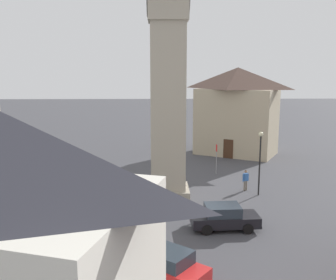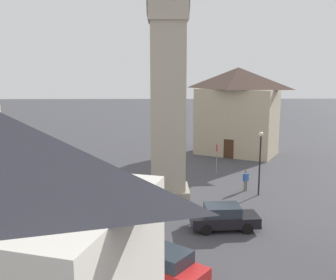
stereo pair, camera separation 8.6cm
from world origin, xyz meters
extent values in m
plane|color=#424247|center=(0.00, 0.00, 0.00)|extent=(200.00, 200.00, 0.00)
cube|color=gray|center=(0.00, 0.00, 0.30)|extent=(3.21, 3.21, 0.60)
cube|color=#ADA38E|center=(0.00, 0.00, 6.81)|extent=(2.57, 2.57, 12.42)
cube|color=#ADA38E|center=(0.00, 0.00, 14.44)|extent=(2.88, 2.88, 2.83)
cylinder|color=white|center=(0.00, 1.47, 14.44)|extent=(2.16, 0.04, 2.16)
torus|color=black|center=(0.00, 1.48, 14.44)|extent=(2.22, 0.06, 2.22)
cube|color=black|center=(0.32, 1.51, 14.44)|extent=(0.82, 0.02, 0.04)
cylinder|color=white|center=(0.00, -1.47, 14.44)|extent=(2.16, 0.04, 2.16)
torus|color=black|center=(0.00, -1.48, 14.44)|extent=(2.22, 0.06, 2.22)
cube|color=#2D5BB7|center=(-1.31, 10.71, 0.59)|extent=(4.43, 3.29, 0.64)
cube|color=#28333D|center=(-1.17, 10.64, 1.21)|extent=(2.56, 2.31, 0.64)
cylinder|color=black|center=(-2.76, 10.51, 0.32)|extent=(0.67, 0.47, 0.64)
cylinder|color=black|center=(-2.08, 11.96, 0.32)|extent=(0.67, 0.47, 0.64)
cylinder|color=black|center=(-0.54, 9.46, 0.32)|extent=(0.67, 0.47, 0.64)
cylinder|color=black|center=(0.14, 10.91, 0.32)|extent=(0.67, 0.47, 0.64)
cube|color=black|center=(-3.14, 11.57, 0.37)|extent=(0.82, 1.56, 0.16)
cube|color=red|center=(-12.47, 0.45, 0.59)|extent=(3.89, 4.26, 0.64)
cube|color=#28333D|center=(-12.56, 0.33, 1.21)|extent=(2.53, 2.61, 0.64)
cylinder|color=black|center=(-12.32, 1.91, 0.32)|extent=(0.57, 0.64, 0.64)
cylinder|color=black|center=(-11.07, 0.91, 0.32)|extent=(0.57, 0.64, 0.64)
cylinder|color=black|center=(-12.61, -1.01, 0.32)|extent=(0.57, 0.64, 0.64)
cube|color=black|center=(-11.20, 2.03, 0.37)|extent=(1.38, 1.14, 0.16)
cube|color=black|center=(-6.70, -3.31, 0.59)|extent=(1.90, 4.18, 0.64)
cube|color=#28333D|center=(-6.71, -3.16, 1.21)|extent=(1.66, 2.17, 0.64)
cylinder|color=black|center=(-5.84, -4.50, 0.32)|extent=(0.25, 0.65, 0.64)
cylinder|color=black|center=(-7.44, -4.58, 0.32)|extent=(0.25, 0.65, 0.64)
cylinder|color=black|center=(-5.96, -2.04, 0.32)|extent=(0.25, 0.65, 0.64)
cylinder|color=black|center=(-7.56, -2.12, 0.32)|extent=(0.25, 0.65, 0.64)
cube|color=black|center=(-6.60, -5.33, 0.37)|extent=(1.67, 0.20, 0.16)
cylinder|color=#706656|center=(0.95, -6.36, 0.41)|extent=(0.13, 0.13, 0.82)
cylinder|color=#706656|center=(0.88, -6.19, 0.41)|extent=(0.13, 0.13, 0.82)
cube|color=#386BB7|center=(0.92, -6.27, 1.12)|extent=(0.33, 0.41, 0.60)
cylinder|color=#386BB7|center=(1.00, -6.49, 1.07)|extent=(0.09, 0.09, 0.60)
cylinder|color=#386BB7|center=(0.83, -6.05, 1.07)|extent=(0.09, 0.09, 0.60)
sphere|color=#9E7051|center=(0.92, -6.27, 1.57)|extent=(0.22, 0.22, 0.22)
sphere|color=black|center=(0.93, -6.27, 1.59)|extent=(0.20, 0.20, 0.20)
cylinder|color=brown|center=(-8.54, 8.04, 1.11)|extent=(0.44, 0.44, 2.22)
sphere|color=#1E4C23|center=(-8.54, 8.04, 3.99)|extent=(5.04, 5.04, 5.04)
cube|color=tan|center=(14.76, -8.20, 3.75)|extent=(8.73, 10.02, 7.50)
pyramid|color=brown|center=(14.76, -8.20, 8.68)|extent=(9.17, 10.52, 2.36)
cube|color=#422819|center=(12.45, -6.91, 1.05)|extent=(0.60, 1.00, 2.10)
cylinder|color=black|center=(-0.28, -7.04, 2.32)|extent=(0.12, 0.12, 4.63)
sphere|color=beige|center=(-0.28, -7.04, 4.81)|extent=(0.36, 0.36, 0.36)
cylinder|color=gray|center=(5.85, -4.62, 1.10)|extent=(0.07, 0.07, 2.20)
cube|color=red|center=(5.85, -4.62, 2.50)|extent=(0.60, 0.04, 0.60)
camera|label=1|loc=(-29.01, 0.70, 9.63)|focal=41.46mm
camera|label=2|loc=(-29.02, 0.62, 9.63)|focal=41.46mm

